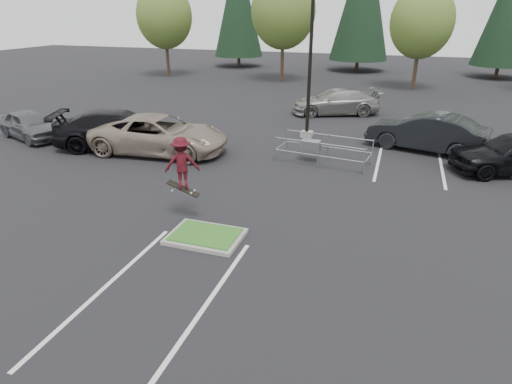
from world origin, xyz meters
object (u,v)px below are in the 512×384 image
(decid_c, at_px, (421,24))
(car_l_grey, at_px, (29,125))
(conif_c, at_px, (511,4))
(skateboarder, at_px, (181,163))
(cart_corral, at_px, (313,146))
(car_l_tan, at_px, (159,135))
(car_r_charc, at_px, (426,132))
(decid_a, at_px, (165,18))
(car_far_silver, at_px, (337,102))
(decid_b, at_px, (283,13))
(conif_a, at_px, (238,2))
(light_pole, at_px, (311,49))
(car_l_black, at_px, (118,129))

(decid_c, relative_size, car_l_grey, 1.92)
(conif_c, relative_size, skateboarder, 6.39)
(decid_c, distance_m, cart_corral, 22.65)
(car_l_tan, relative_size, car_r_charc, 1.17)
(cart_corral, relative_size, car_l_tan, 0.66)
(decid_a, relative_size, skateboarder, 4.55)
(decid_c, distance_m, car_far_silver, 13.51)
(decid_b, xyz_separation_m, skateboarder, (4.81, -29.53, -4.09))
(conif_a, relative_size, car_l_grey, 2.98)
(decid_b, xyz_separation_m, conif_a, (-7.99, 9.47, 1.05))
(conif_c, bearing_deg, car_far_silver, -120.75)
(decid_a, height_order, car_l_tan, decid_a)
(light_pole, relative_size, car_l_tan, 1.56)
(decid_c, xyz_separation_m, cart_corral, (-4.35, -21.77, -4.52))
(decid_b, xyz_separation_m, decid_c, (12.00, -0.70, -0.79))
(decid_b, relative_size, cart_corral, 2.25)
(decid_c, relative_size, car_far_silver, 1.48)
(light_pole, height_order, car_l_black, light_pole)
(cart_corral, bearing_deg, decid_b, 116.59)
(decid_c, xyz_separation_m, car_r_charc, (0.51, -18.33, -4.34))
(conif_c, relative_size, car_r_charc, 2.25)
(light_pole, bearing_deg, skateboarder, -98.79)
(light_pole, bearing_deg, car_l_tan, -140.67)
(light_pole, relative_size, decid_c, 1.21)
(conif_a, bearing_deg, car_l_tan, -75.72)
(car_l_grey, bearing_deg, skateboarder, -95.09)
(decid_a, distance_m, decid_b, 12.02)
(skateboarder, height_order, car_l_black, skateboarder)
(car_l_black, relative_size, car_l_grey, 1.46)
(decid_a, distance_m, skateboarder, 33.74)
(decid_b, relative_size, conif_a, 0.74)
(decid_c, bearing_deg, conif_a, 153.04)
(decid_b, distance_m, conif_c, 21.94)
(conif_c, xyz_separation_m, car_far_silver, (-12.79, -21.50, -6.03))
(cart_corral, bearing_deg, car_l_tan, -163.87)
(cart_corral, bearing_deg, car_r_charc, 43.08)
(light_pole, distance_m, car_far_silver, 7.10)
(car_l_black, bearing_deg, decid_a, 2.83)
(decid_b, xyz_separation_m, conif_c, (20.01, 8.97, 0.80))
(conif_c, distance_m, skateboarder, 41.68)
(car_l_black, distance_m, car_r_charc, 15.14)
(car_l_black, bearing_deg, conif_a, -10.44)
(car_r_charc, bearing_deg, cart_corral, -39.10)
(decid_a, relative_size, cart_corral, 2.08)
(light_pole, relative_size, decid_b, 1.05)
(conif_a, distance_m, car_l_black, 33.97)
(decid_b, height_order, decid_c, decid_b)
(skateboarder, xyz_separation_m, car_r_charc, (7.70, 10.50, -1.04))
(car_l_grey, xyz_separation_m, car_far_silver, (14.71, 11.00, 0.08))
(cart_corral, height_order, car_l_tan, car_l_tan)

